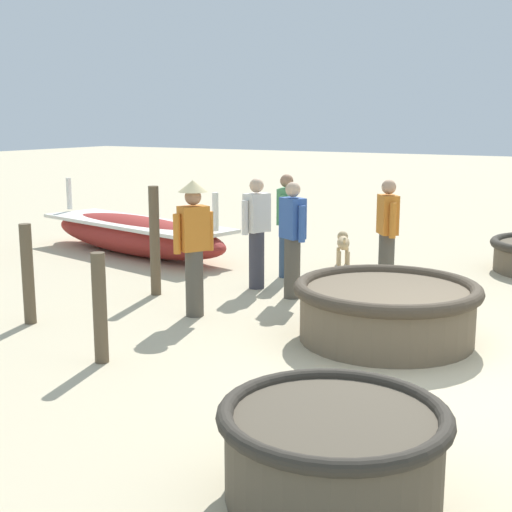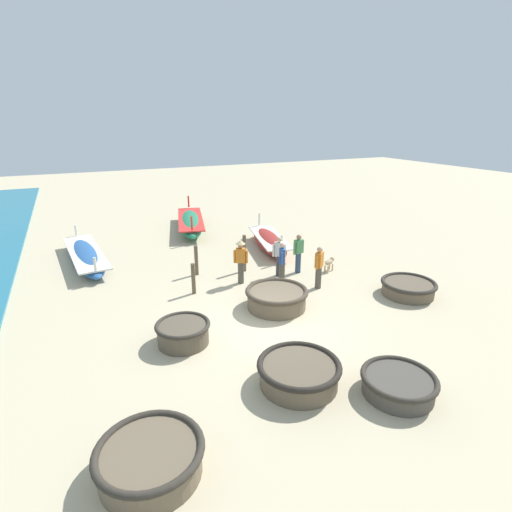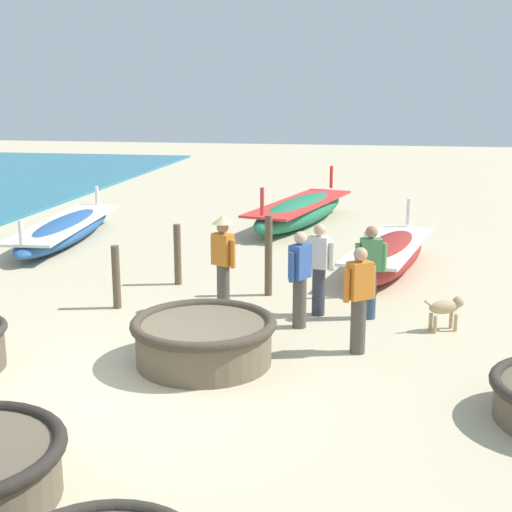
{
  "view_description": "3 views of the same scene",
  "coord_description": "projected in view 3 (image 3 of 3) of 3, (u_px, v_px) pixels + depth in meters",
  "views": [
    {
      "loc": [
        -6.44,
        -1.42,
        2.41
      ],
      "look_at": [
        0.85,
        2.78,
        0.76
      ],
      "focal_mm": 50.0,
      "sensor_mm": 36.0,
      "label": 1
    },
    {
      "loc": [
        -4.79,
        -9.25,
        5.87
      ],
      "look_at": [
        1.02,
        3.19,
        1.08
      ],
      "focal_mm": 28.0,
      "sensor_mm": 36.0,
      "label": 2
    },
    {
      "loc": [
        3.11,
        -8.01,
        3.77
      ],
      "look_at": [
        1.07,
        3.62,
        0.96
      ],
      "focal_mm": 50.0,
      "sensor_mm": 36.0,
      "label": 3
    }
  ],
  "objects": [
    {
      "name": "fisherman_hauling",
      "position": [
        370.0,
        270.0,
        11.72
      ],
      "size": [
        0.52,
        0.29,
        1.57
      ],
      "color": "#2D425B",
      "rests_on": "ground"
    },
    {
      "name": "mooring_post_inland",
      "position": [
        116.0,
        277.0,
        12.33
      ],
      "size": [
        0.14,
        0.14,
        1.11
      ],
      "primitive_type": "cylinder",
      "color": "brown",
      "rests_on": "ground"
    },
    {
      "name": "fisherman_standing_left",
      "position": [
        223.0,
        257.0,
        12.08
      ],
      "size": [
        0.48,
        0.36,
        1.67
      ],
      "color": "#4C473D",
      "rests_on": "ground"
    },
    {
      "name": "coracle_far_right",
      "position": [
        204.0,
        339.0,
        9.91
      ],
      "size": [
        2.04,
        2.04,
        0.65
      ],
      "color": "brown",
      "rests_on": "ground"
    },
    {
      "name": "ground_plane",
      "position": [
        124.0,
        390.0,
        9.07
      ],
      "size": [
        80.0,
        80.0,
        0.0
      ],
      "primitive_type": "plane",
      "color": "#C6B793"
    },
    {
      "name": "mooring_post_mid_beach",
      "position": [
        268.0,
        256.0,
        13.05
      ],
      "size": [
        0.14,
        0.14,
        1.5
      ],
      "primitive_type": "cylinder",
      "color": "brown",
      "rests_on": "ground"
    },
    {
      "name": "long_boat_white_hull",
      "position": [
        301.0,
        211.0,
        19.85
      ],
      "size": [
        2.64,
        5.91,
        1.39
      ],
      "color": "#237551",
      "rests_on": "ground"
    },
    {
      "name": "mooring_post_shoreline",
      "position": [
        178.0,
        255.0,
        13.82
      ],
      "size": [
        0.14,
        0.14,
        1.19
      ],
      "primitive_type": "cylinder",
      "color": "brown",
      "rests_on": "ground"
    },
    {
      "name": "fisherman_standing_right",
      "position": [
        300.0,
        277.0,
        11.27
      ],
      "size": [
        0.36,
        0.47,
        1.57
      ],
      "color": "#4C473D",
      "rests_on": "ground"
    },
    {
      "name": "fisherman_with_hat",
      "position": [
        359.0,
        297.0,
        10.17
      ],
      "size": [
        0.44,
        0.38,
        1.57
      ],
      "color": "#4C473D",
      "rests_on": "ground"
    },
    {
      "name": "long_boat_ochre_hull",
      "position": [
        66.0,
        230.0,
        17.74
      ],
      "size": [
        1.68,
        5.86,
        1.03
      ],
      "color": "#285693",
      "rests_on": "ground"
    },
    {
      "name": "fisherman_by_coracle",
      "position": [
        319.0,
        267.0,
        11.89
      ],
      "size": [
        0.51,
        0.31,
        1.57
      ],
      "color": "#383842",
      "rests_on": "ground"
    },
    {
      "name": "dog",
      "position": [
        446.0,
        308.0,
        11.22
      ],
      "size": [
        0.64,
        0.41,
        0.55
      ],
      "color": "tan",
      "rests_on": "ground"
    },
    {
      "name": "long_boat_red_hull",
      "position": [
        389.0,
        255.0,
        14.85
      ],
      "size": [
        2.05,
        4.58,
        1.24
      ],
      "color": "maroon",
      "rests_on": "ground"
    }
  ]
}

